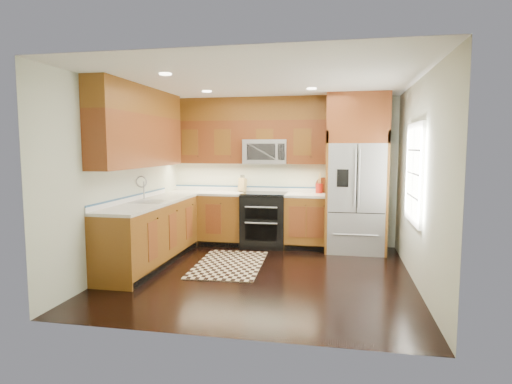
% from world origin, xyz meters
% --- Properties ---
extents(ground, '(4.00, 4.00, 0.00)m').
position_xyz_m(ground, '(0.00, 0.00, 0.00)').
color(ground, black).
rests_on(ground, ground).
extents(wall_back, '(4.00, 0.02, 2.60)m').
position_xyz_m(wall_back, '(0.00, 2.00, 1.30)').
color(wall_back, beige).
rests_on(wall_back, ground).
extents(wall_left, '(0.02, 4.00, 2.60)m').
position_xyz_m(wall_left, '(-2.00, 0.00, 1.30)').
color(wall_left, beige).
rests_on(wall_left, ground).
extents(wall_right, '(0.02, 4.00, 2.60)m').
position_xyz_m(wall_right, '(2.00, 0.00, 1.30)').
color(wall_right, beige).
rests_on(wall_right, ground).
extents(window, '(0.04, 1.10, 1.30)m').
position_xyz_m(window, '(1.98, 0.20, 1.40)').
color(window, white).
rests_on(window, ground).
extents(base_cabinets, '(2.85, 3.00, 0.90)m').
position_xyz_m(base_cabinets, '(-1.23, 0.90, 0.45)').
color(base_cabinets, brown).
rests_on(base_cabinets, ground).
extents(countertop, '(2.86, 3.01, 0.04)m').
position_xyz_m(countertop, '(-1.09, 1.01, 0.92)').
color(countertop, beige).
rests_on(countertop, base_cabinets).
extents(upper_cabinets, '(2.85, 3.00, 1.15)m').
position_xyz_m(upper_cabinets, '(-1.15, 1.09, 2.02)').
color(upper_cabinets, brown).
rests_on(upper_cabinets, ground).
extents(range, '(0.76, 0.67, 0.95)m').
position_xyz_m(range, '(-0.25, 1.67, 0.47)').
color(range, black).
rests_on(range, ground).
extents(microwave, '(0.76, 0.40, 0.42)m').
position_xyz_m(microwave, '(-0.25, 1.80, 1.66)').
color(microwave, '#B2B2B7').
rests_on(microwave, ground).
extents(refrigerator, '(0.98, 0.75, 2.60)m').
position_xyz_m(refrigerator, '(1.30, 1.63, 1.30)').
color(refrigerator, '#B2B2B7').
rests_on(refrigerator, ground).
extents(sink_faucet, '(0.54, 0.44, 0.37)m').
position_xyz_m(sink_faucet, '(-1.73, 0.23, 0.99)').
color(sink_faucet, '#B2B2B7').
rests_on(sink_faucet, countertop).
extents(rug, '(1.03, 1.65, 0.01)m').
position_xyz_m(rug, '(-0.56, 0.39, 0.01)').
color(rug, black).
rests_on(rug, ground).
extents(knife_block, '(0.13, 0.16, 0.30)m').
position_xyz_m(knife_block, '(-0.69, 1.87, 1.06)').
color(knife_block, tan).
rests_on(knife_block, countertop).
extents(utensil_crock, '(0.14, 0.14, 0.36)m').
position_xyz_m(utensil_crock, '(0.68, 1.87, 1.06)').
color(utensil_crock, maroon).
rests_on(utensil_crock, countertop).
extents(cutting_board, '(0.31, 0.31, 0.02)m').
position_xyz_m(cutting_board, '(0.75, 1.94, 0.95)').
color(cutting_board, brown).
rests_on(cutting_board, countertop).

